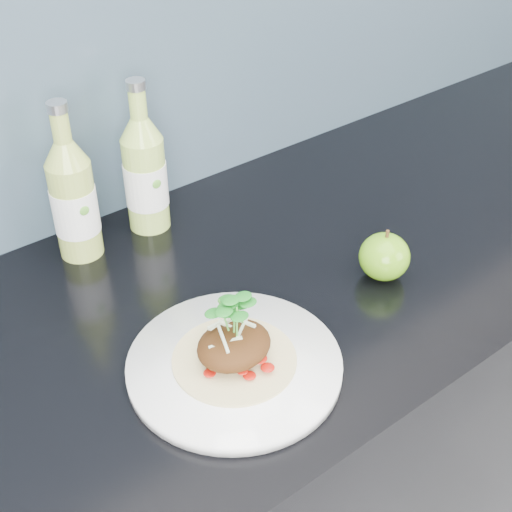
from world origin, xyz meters
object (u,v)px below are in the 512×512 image
object	(u,v)px
dinner_plate	(234,365)
green_apple	(384,257)
cider_bottle_left	(74,200)
cider_bottle_right	(145,174)

from	to	relation	value
dinner_plate	green_apple	xyz separation A→B (m)	(0.28, 0.02, 0.03)
dinner_plate	cider_bottle_left	bearing A→B (deg)	95.37
green_apple	cider_bottle_right	size ratio (longest dim) A/B	0.40
green_apple	dinner_plate	bearing A→B (deg)	-175.90
cider_bottle_right	green_apple	bearing A→B (deg)	-53.08
green_apple	cider_bottle_left	size ratio (longest dim) A/B	0.40
cider_bottle_left	cider_bottle_right	xyz separation A→B (m)	(0.12, 0.00, 0.00)
green_apple	cider_bottle_right	bearing A→B (deg)	121.13
green_apple	cider_bottle_right	world-z (taller)	cider_bottle_right
dinner_plate	cider_bottle_right	size ratio (longest dim) A/B	1.19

